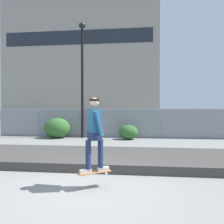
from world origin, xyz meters
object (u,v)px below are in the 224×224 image
(skater, at_px, (94,130))
(shrub_left, at_px, (57,128))
(skateboard, at_px, (95,172))
(shrub_center, at_px, (128,132))
(parked_car_near, at_px, (79,122))
(parked_car_mid, at_px, (164,122))
(street_lamp, at_px, (82,67))

(skater, bearing_deg, shrub_left, 115.86)
(skateboard, height_order, shrub_center, shrub_center)
(parked_car_near, distance_m, shrub_center, 5.29)
(shrub_center, bearing_deg, parked_car_mid, 54.28)
(street_lamp, relative_size, parked_car_near, 1.62)
(skater, relative_size, parked_car_mid, 0.39)
(skateboard, bearing_deg, shrub_center, 86.49)
(shrub_left, bearing_deg, skater, -64.14)
(parked_car_mid, bearing_deg, skateboard, -104.56)
(parked_car_near, height_order, shrub_left, parked_car_near)
(skater, bearing_deg, street_lamp, 105.98)
(skater, xyz_separation_m, parked_car_mid, (3.01, 11.60, -0.53))
(skateboard, relative_size, skater, 0.45)
(street_lamp, xyz_separation_m, shrub_left, (-1.55, -0.28, -3.84))
(skateboard, distance_m, shrub_left, 9.15)
(skater, relative_size, shrub_center, 1.54)
(parked_car_near, xyz_separation_m, shrub_center, (3.98, -3.46, -0.40))
(skater, relative_size, parked_car_near, 0.39)
(skater, bearing_deg, shrub_center, 86.49)
(parked_car_mid, distance_m, shrub_left, 7.78)
(skateboard, xyz_separation_m, skater, (0.00, 0.00, 1.00))
(skateboard, xyz_separation_m, shrub_center, (0.50, 8.10, 0.06))
(skateboard, distance_m, parked_car_mid, 12.00)
(street_lamp, bearing_deg, parked_car_mid, 29.50)
(skater, distance_m, shrub_center, 8.17)
(parked_car_near, relative_size, shrub_center, 3.97)
(skateboard, distance_m, street_lamp, 9.77)
(skater, distance_m, shrub_left, 9.18)
(skater, height_order, street_lamp, street_lamp)
(parked_car_mid, bearing_deg, shrub_center, -125.72)
(skateboard, relative_size, parked_car_near, 0.17)
(skater, relative_size, street_lamp, 0.24)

